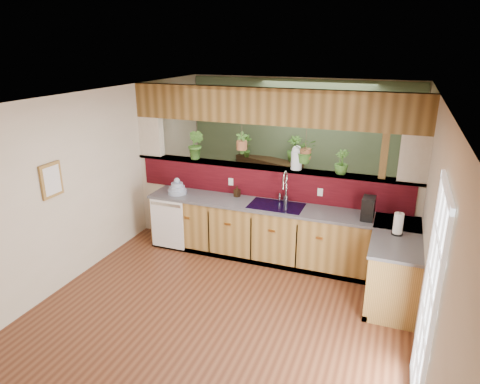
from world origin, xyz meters
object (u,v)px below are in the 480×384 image
at_px(dish_stack, 177,189).
at_px(paper_towel, 398,224).
at_px(coffee_maker, 368,209).
at_px(glass_jar, 297,157).
at_px(shelving_console, 268,182).
at_px(faucet, 285,186).
at_px(soap_dispenser, 237,191).

bearing_deg(dish_stack, paper_towel, -6.69).
xyz_separation_m(coffee_maker, paper_towel, (0.40, -0.39, -0.00)).
bearing_deg(glass_jar, shelving_console, 118.11).
bearing_deg(faucet, soap_dispenser, 178.41).
relative_size(coffee_maker, glass_jar, 0.84).
bearing_deg(dish_stack, glass_jar, 12.55).
bearing_deg(shelving_console, coffee_maker, -25.32).
bearing_deg(coffee_maker, paper_towel, -42.51).
relative_size(soap_dispenser, glass_jar, 0.48).
relative_size(soap_dispenser, shelving_console, 0.12).
distance_m(dish_stack, coffee_maker, 3.00).
relative_size(soap_dispenser, paper_towel, 0.58).
height_order(dish_stack, shelving_console, dish_stack).
xyz_separation_m(paper_towel, shelving_console, (-2.56, 2.71, -0.54)).
relative_size(faucet, dish_stack, 1.69).
height_order(soap_dispenser, coffee_maker, coffee_maker).
height_order(faucet, shelving_console, faucet).
relative_size(dish_stack, coffee_maker, 0.98).
xyz_separation_m(dish_stack, soap_dispenser, (0.96, 0.21, 0.01)).
relative_size(dish_stack, shelving_console, 0.21).
bearing_deg(glass_jar, dish_stack, -167.45).
distance_m(soap_dispenser, coffee_maker, 2.05).
xyz_separation_m(coffee_maker, glass_jar, (-1.14, 0.42, 0.53)).
height_order(soap_dispenser, glass_jar, glass_jar).
bearing_deg(faucet, dish_stack, -173.84).
height_order(faucet, glass_jar, glass_jar).
distance_m(paper_towel, glass_jar, 1.82).
distance_m(dish_stack, soap_dispenser, 0.98).
bearing_deg(shelving_console, dish_stack, -88.18).
distance_m(faucet, soap_dispenser, 0.81).
height_order(paper_towel, glass_jar, glass_jar).
height_order(dish_stack, glass_jar, glass_jar).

